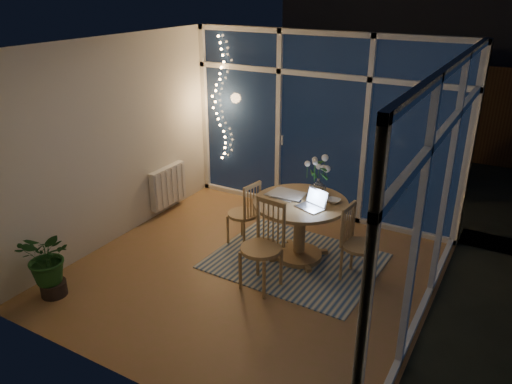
% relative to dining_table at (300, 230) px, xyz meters
% --- Properties ---
extents(floor, '(4.00, 4.00, 0.00)m').
position_rel_dining_table_xyz_m(floor, '(-0.34, -0.60, -0.39)').
color(floor, olive).
rests_on(floor, ground).
extents(ceiling, '(4.00, 4.00, 0.00)m').
position_rel_dining_table_xyz_m(ceiling, '(-0.34, -0.60, 2.21)').
color(ceiling, white).
rests_on(ceiling, wall_back).
extents(wall_back, '(4.00, 0.04, 2.60)m').
position_rel_dining_table_xyz_m(wall_back, '(-0.34, 1.40, 0.91)').
color(wall_back, beige).
rests_on(wall_back, floor).
extents(wall_front, '(4.00, 0.04, 2.60)m').
position_rel_dining_table_xyz_m(wall_front, '(-0.34, -2.60, 0.91)').
color(wall_front, beige).
rests_on(wall_front, floor).
extents(wall_left, '(0.04, 4.00, 2.60)m').
position_rel_dining_table_xyz_m(wall_left, '(-2.34, -0.60, 0.91)').
color(wall_left, beige).
rests_on(wall_left, floor).
extents(wall_right, '(0.04, 4.00, 2.60)m').
position_rel_dining_table_xyz_m(wall_right, '(1.66, -0.60, 0.91)').
color(wall_right, beige).
rests_on(wall_right, floor).
extents(window_wall_back, '(4.00, 0.10, 2.60)m').
position_rel_dining_table_xyz_m(window_wall_back, '(-0.34, 1.36, 0.91)').
color(window_wall_back, silver).
rests_on(window_wall_back, floor).
extents(window_wall_right, '(0.10, 4.00, 2.60)m').
position_rel_dining_table_xyz_m(window_wall_right, '(1.62, -0.60, 0.91)').
color(window_wall_right, silver).
rests_on(window_wall_right, floor).
extents(radiator, '(0.10, 0.70, 0.58)m').
position_rel_dining_table_xyz_m(radiator, '(-2.28, 0.30, 0.01)').
color(radiator, silver).
rests_on(radiator, wall_left).
extents(fairy_lights, '(0.24, 0.10, 1.85)m').
position_rel_dining_table_xyz_m(fairy_lights, '(-1.99, 1.28, 1.14)').
color(fairy_lights, '#FFB666').
rests_on(fairy_lights, window_wall_back).
extents(garden_patio, '(12.00, 6.00, 0.10)m').
position_rel_dining_table_xyz_m(garden_patio, '(0.16, 4.40, -0.45)').
color(garden_patio, black).
rests_on(garden_patio, ground).
extents(garden_fence, '(11.00, 0.08, 1.80)m').
position_rel_dining_table_xyz_m(garden_fence, '(-0.34, 4.90, 0.51)').
color(garden_fence, '#362313').
rests_on(garden_fence, ground).
extents(neighbour_roof, '(7.00, 3.00, 2.20)m').
position_rel_dining_table_xyz_m(neighbour_roof, '(-0.04, 7.90, 1.81)').
color(neighbour_roof, '#32353C').
rests_on(neighbour_roof, ground).
extents(garden_shrubs, '(0.90, 0.90, 0.90)m').
position_rel_dining_table_xyz_m(garden_shrubs, '(-1.14, 2.80, 0.06)').
color(garden_shrubs, black).
rests_on(garden_shrubs, ground).
extents(rug, '(2.01, 1.64, 0.01)m').
position_rel_dining_table_xyz_m(rug, '(-0.00, -0.10, -0.38)').
color(rug, beige).
rests_on(rug, floor).
extents(dining_table, '(1.17, 1.17, 0.77)m').
position_rel_dining_table_xyz_m(dining_table, '(0.00, 0.00, 0.00)').
color(dining_table, '#A8894C').
rests_on(dining_table, floor).
extents(chair_left, '(0.48, 0.48, 0.89)m').
position_rel_dining_table_xyz_m(chair_left, '(-0.80, -0.02, 0.06)').
color(chair_left, '#A8894C').
rests_on(chair_left, floor).
extents(chair_right, '(0.46, 0.46, 0.91)m').
position_rel_dining_table_xyz_m(chair_right, '(0.79, -0.10, 0.07)').
color(chair_right, '#A8894C').
rests_on(chair_right, floor).
extents(chair_front, '(0.53, 0.53, 1.03)m').
position_rel_dining_table_xyz_m(chair_front, '(-0.10, -0.79, 0.13)').
color(chair_front, '#A8894C').
rests_on(chair_front, floor).
extents(laptop, '(0.38, 0.35, 0.22)m').
position_rel_dining_table_xyz_m(laptop, '(0.18, -0.12, 0.50)').
color(laptop, silver).
rests_on(laptop, dining_table).
extents(flower_vase, '(0.21, 0.21, 0.21)m').
position_rel_dining_table_xyz_m(flower_vase, '(0.10, 0.29, 0.49)').
color(flower_vase, silver).
rests_on(flower_vase, dining_table).
extents(bowl, '(0.16, 0.16, 0.04)m').
position_rel_dining_table_xyz_m(bowl, '(0.35, 0.17, 0.41)').
color(bowl, white).
rests_on(bowl, dining_table).
extents(newspapers, '(0.41, 0.33, 0.02)m').
position_rel_dining_table_xyz_m(newspapers, '(-0.23, 0.09, 0.40)').
color(newspapers, silver).
rests_on(newspapers, dining_table).
extents(phone, '(0.13, 0.08, 0.01)m').
position_rel_dining_table_xyz_m(phone, '(-0.05, -0.03, 0.39)').
color(phone, black).
rests_on(phone, dining_table).
extents(potted_plant, '(0.61, 0.55, 0.76)m').
position_rel_dining_table_xyz_m(potted_plant, '(-1.99, -2.05, -0.01)').
color(potted_plant, '#19471A').
rests_on(potted_plant, floor).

